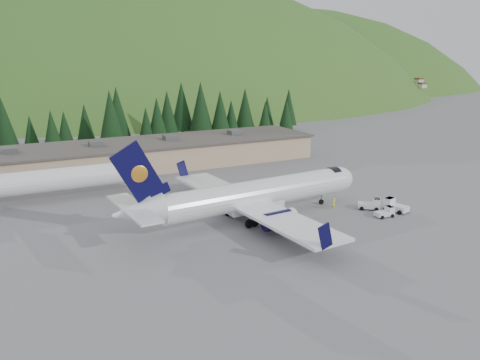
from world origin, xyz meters
name	(u,v)px	position (x,y,z in m)	size (l,w,h in m)	color
ground	(259,217)	(0.00, 0.00, 0.00)	(600.00, 600.00, 0.00)	slate
airliner	(253,196)	(-1.10, -0.09, 3.34)	(37.83, 35.51, 12.55)	white
second_airliner	(51,179)	(-24.92, 22.00, 3.32)	(27.50, 11.00, 10.05)	white
baggage_tug_a	(386,212)	(15.98, -7.86, 0.63)	(2.74, 1.76, 1.41)	silver
baggage_tug_b	(371,204)	(16.41, -4.44, 0.75)	(3.43, 3.22, 1.68)	silver
baggage_tug_c	(394,206)	(18.87, -6.53, 0.81)	(2.72, 3.71, 1.81)	silver
terminal_building	(147,154)	(-5.01, 38.00, 2.62)	(71.00, 17.00, 6.10)	tan
ramp_worker	(334,204)	(11.27, -2.15, 0.91)	(0.66, 0.44, 1.82)	#F1FF18
tree_line	(120,118)	(-4.74, 61.57, 7.34)	(113.09, 19.27, 14.28)	black
hills	(168,232)	(53.34, 207.38, -82.80)	(614.00, 330.00, 300.00)	#2B6421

